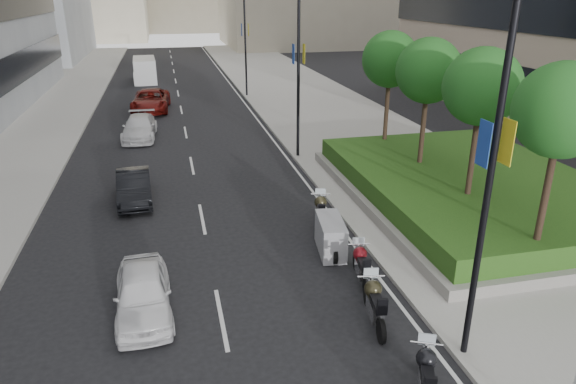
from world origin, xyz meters
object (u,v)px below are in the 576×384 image
object	(u,v)px
motorcycle_5	(331,236)
car_c	(140,127)
motorcycle_6	(321,211)
car_b	(134,187)
lamp_post_0	(485,167)
car_d	(151,100)
delivery_van	(145,71)
motorcycle_4	(361,265)
lamp_post_2	(243,36)
car_a	(143,293)
motorcycle_3	(374,303)
motorcycle_2	(426,375)
lamp_post_1	(296,65)

from	to	relation	value
motorcycle_5	car_c	world-z (taller)	car_c
motorcycle_6	car_b	size ratio (longest dim) A/B	0.56
lamp_post_0	car_d	world-z (taller)	lamp_post_0
delivery_van	motorcycle_4	bearing A→B (deg)	-81.71
car_c	car_d	bearing A→B (deg)	89.08
lamp_post_2	car_a	world-z (taller)	lamp_post_2
lamp_post_0	motorcycle_3	size ratio (longest dim) A/B	3.86
motorcycle_6	motorcycle_2	bearing A→B (deg)	-167.68
motorcycle_5	motorcycle_6	bearing A→B (deg)	0.04
motorcycle_6	car_c	xyz separation A→B (m)	(-7.31, 14.91, 0.08)
motorcycle_4	car_a	xyz separation A→B (m)	(-6.66, -0.25, 0.09)
lamp_post_1	motorcycle_2	distance (m)	18.66
car_d	motorcycle_6	bearing A→B (deg)	-69.38
car_d	car_b	bearing A→B (deg)	-87.25
motorcycle_3	car_c	distance (m)	22.42
lamp_post_1	car_d	bearing A→B (deg)	119.05
motorcycle_4	car_d	size ratio (longest dim) A/B	0.37
delivery_van	motorcycle_2	bearing A→B (deg)	-83.30
motorcycle_2	car_c	xyz separation A→B (m)	(-6.98, 24.25, 0.10)
motorcycle_4	motorcycle_5	world-z (taller)	motorcycle_5
motorcycle_4	motorcycle_6	distance (m)	4.25
motorcycle_4	car_c	world-z (taller)	car_c
car_a	motorcycle_4	bearing A→B (deg)	-0.22
motorcycle_2	car_b	distance (m)	15.29
car_b	car_c	bearing A→B (deg)	87.39
motorcycle_3	car_b	world-z (taller)	car_b
motorcycle_4	motorcycle_6	xyz separation A→B (m)	(-0.06, 4.25, 0.04)
car_a	car_d	bearing A→B (deg)	87.88
motorcycle_6	delivery_van	size ratio (longest dim) A/B	0.40
motorcycle_3	motorcycle_6	size ratio (longest dim) A/B	1.04
lamp_post_2	motorcycle_5	xyz separation A→B (m)	(-1.44, -28.91, -4.45)
motorcycle_2	motorcycle_3	world-z (taller)	motorcycle_3
delivery_van	lamp_post_1	bearing A→B (deg)	-75.07
motorcycle_2	lamp_post_0	bearing A→B (deg)	-30.47
lamp_post_0	lamp_post_2	world-z (taller)	same
motorcycle_4	motorcycle_5	size ratio (longest dim) A/B	0.99
car_b	car_d	world-z (taller)	car_d
motorcycle_2	delivery_van	size ratio (longest dim) A/B	0.37
lamp_post_2	motorcycle_6	size ratio (longest dim) A/B	4.00
lamp_post_0	motorcycle_2	bearing A→B (deg)	-144.46
motorcycle_5	motorcycle_6	size ratio (longest dim) A/B	0.96
delivery_van	car_a	bearing A→B (deg)	-90.89
lamp_post_0	motorcycle_6	xyz separation A→B (m)	(-1.14, 8.28, -4.46)
motorcycle_6	car_c	size ratio (longest dim) A/B	0.47
motorcycle_2	car_d	world-z (taller)	car_d
motorcycle_3	car_d	xyz separation A→B (m)	(-6.35, 29.30, 0.18)
motorcycle_3	motorcycle_4	size ratio (longest dim) A/B	1.09
car_d	delivery_van	xyz separation A→B (m)	(-0.72, 13.93, 0.28)
lamp_post_1	car_a	distance (m)	15.94
lamp_post_0	motorcycle_6	bearing A→B (deg)	97.87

